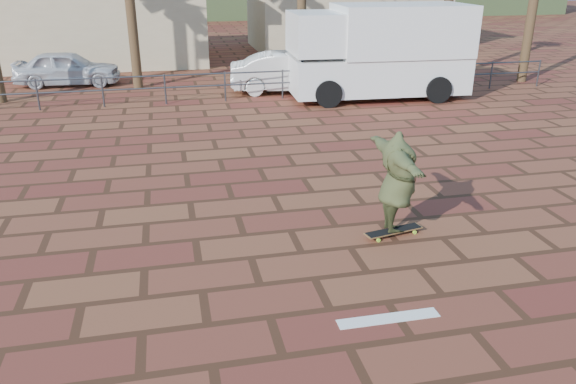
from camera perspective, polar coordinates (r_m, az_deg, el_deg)
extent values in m
plane|color=brown|center=(8.51, 2.71, -8.76)|extent=(120.00, 120.00, 0.00)
cube|color=white|center=(7.76, 10.16, -12.51)|extent=(1.40, 0.22, 0.01)
cylinder|color=#47494F|center=(19.86, -24.10, 9.01)|extent=(0.06, 0.06, 1.00)
cylinder|color=#47494F|center=(19.54, -18.30, 9.63)|extent=(0.06, 0.06, 1.00)
cylinder|color=#47494F|center=(19.44, -12.37, 10.16)|extent=(0.06, 0.06, 1.00)
cylinder|color=#47494F|center=(19.53, -6.41, 10.59)|extent=(0.06, 0.06, 1.00)
cylinder|color=#47494F|center=(19.83, -0.55, 10.90)|extent=(0.06, 0.06, 1.00)
cylinder|color=#47494F|center=(20.32, 5.08, 11.09)|extent=(0.06, 0.06, 1.00)
cylinder|color=#47494F|center=(20.99, 10.41, 11.18)|extent=(0.06, 0.06, 1.00)
cylinder|color=#47494F|center=(21.83, 15.37, 11.17)|extent=(0.06, 0.06, 1.00)
cylinder|color=#47494F|center=(22.81, 19.93, 11.09)|extent=(0.06, 0.06, 1.00)
cylinder|color=#47494F|center=(23.91, 24.10, 10.96)|extent=(0.06, 0.06, 1.00)
cylinder|color=#47494F|center=(19.45, -6.46, 11.89)|extent=(24.00, 0.05, 0.05)
cylinder|color=#47494F|center=(19.52, -6.41, 10.73)|extent=(24.00, 0.05, 0.05)
cube|color=beige|center=(29.42, -20.99, 16.15)|extent=(12.00, 7.00, 4.00)
cube|color=beige|center=(32.67, 5.80, 18.33)|extent=(10.00, 6.00, 4.50)
cube|color=olive|center=(9.90, 10.67, -3.88)|extent=(1.10, 0.45, 0.02)
cube|color=black|center=(9.89, 10.68, -3.82)|extent=(1.06, 0.42, 0.00)
cube|color=silver|center=(9.72, 8.84, -4.45)|extent=(0.09, 0.18, 0.03)
cube|color=silver|center=(10.11, 12.40, -3.62)|extent=(0.09, 0.18, 0.03)
cylinder|color=#B4F734|center=(9.65, 9.18, -4.86)|extent=(0.07, 0.04, 0.07)
cylinder|color=#B4F734|center=(9.81, 8.50, -4.35)|extent=(0.07, 0.04, 0.07)
cylinder|color=#B4F734|center=(10.05, 12.75, -4.01)|extent=(0.07, 0.04, 0.07)
cylinder|color=#B4F734|center=(10.20, 12.04, -3.54)|extent=(0.07, 0.04, 0.07)
imported|color=#3E4424|center=(9.54, 11.05, 0.98)|extent=(0.65, 2.19, 1.77)
cube|color=white|center=(20.20, 9.00, 11.82)|extent=(6.13, 2.70, 1.23)
cube|color=white|center=(20.26, 11.43, 15.85)|extent=(4.57, 2.75, 1.68)
cube|color=white|center=(19.43, 3.07, 15.81)|extent=(1.89, 2.53, 1.34)
cube|color=black|center=(19.34, 0.87, 14.31)|extent=(0.14, 1.90, 0.73)
cylinder|color=black|center=(18.61, 4.10, 9.93)|extent=(0.91, 0.35, 0.89)
cylinder|color=black|center=(20.85, 2.55, 11.29)|extent=(0.91, 0.35, 0.89)
cylinder|color=black|center=(19.86, 14.98, 10.02)|extent=(0.91, 0.35, 0.89)
cylinder|color=black|center=(21.97, 12.47, 11.36)|extent=(0.91, 0.35, 0.89)
imported|color=silver|center=(23.63, -21.51, 11.63)|extent=(3.98, 1.82, 1.32)
imported|color=silver|center=(20.85, 0.16, 12.04)|extent=(4.45, 1.99, 1.42)
cylinder|color=gray|center=(21.18, 13.50, 12.87)|extent=(0.06, 0.06, 2.34)
cube|color=#193FB2|center=(21.05, 13.74, 15.43)|extent=(0.48, 0.13, 0.48)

